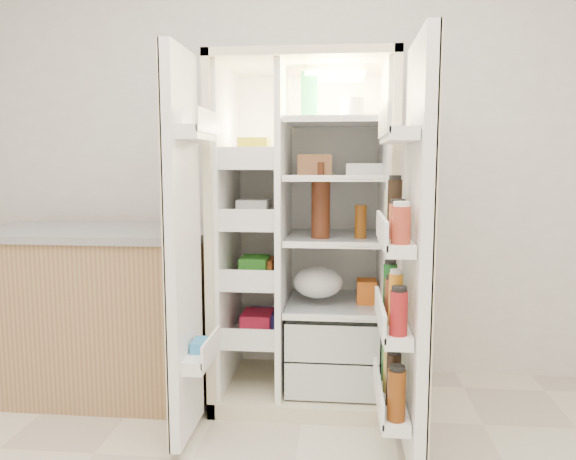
# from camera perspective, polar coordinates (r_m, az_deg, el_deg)

# --- Properties ---
(wall_back) EXTENTS (4.00, 0.02, 2.70)m
(wall_back) POSITION_cam_1_polar(r_m,az_deg,el_deg) (3.28, 2.45, 8.40)
(wall_back) COLOR silver
(wall_back) RESTS_ON floor
(refrigerator) EXTENTS (0.93, 0.70, 1.80)m
(refrigerator) POSITION_cam_1_polar(r_m,az_deg,el_deg) (2.98, 2.15, -3.16)
(refrigerator) COLOR beige
(refrigerator) RESTS_ON floor
(freezer_door) EXTENTS (0.15, 0.40, 1.72)m
(freezer_door) POSITION_cam_1_polar(r_m,az_deg,el_deg) (2.46, -10.83, -2.03)
(freezer_door) COLOR white
(freezer_door) RESTS_ON floor
(fridge_door) EXTENTS (0.17, 0.58, 1.72)m
(fridge_door) POSITION_cam_1_polar(r_m,az_deg,el_deg) (2.29, 12.79, -3.42)
(fridge_door) COLOR white
(fridge_door) RESTS_ON floor
(kitchen_counter) EXTENTS (1.26, 0.67, 0.92)m
(kitchen_counter) POSITION_cam_1_polar(r_m,az_deg,el_deg) (3.22, -18.98, -7.96)
(kitchen_counter) COLOR #A68253
(kitchen_counter) RESTS_ON floor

